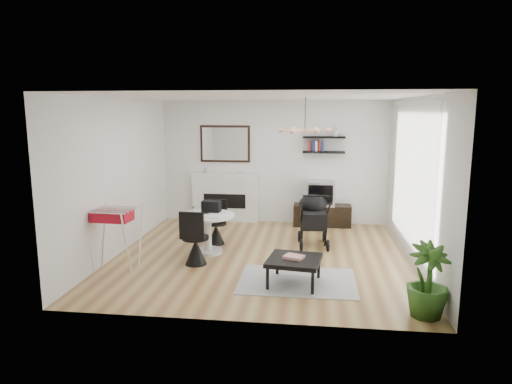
# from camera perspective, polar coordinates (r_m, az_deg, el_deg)

# --- Properties ---
(floor) EXTENTS (5.00, 5.00, 0.00)m
(floor) POSITION_cam_1_polar(r_m,az_deg,el_deg) (7.96, 0.70, -8.01)
(floor) COLOR brown
(floor) RESTS_ON ground
(ceiling) EXTENTS (5.00, 5.00, 0.00)m
(ceiling) POSITION_cam_1_polar(r_m,az_deg,el_deg) (7.57, 0.75, 11.80)
(ceiling) COLOR white
(ceiling) RESTS_ON wall_back
(wall_back) EXTENTS (5.00, 0.00, 5.00)m
(wall_back) POSITION_cam_1_polar(r_m,az_deg,el_deg) (10.12, 2.30, 3.73)
(wall_back) COLOR white
(wall_back) RESTS_ON floor
(wall_left) EXTENTS (0.00, 5.00, 5.00)m
(wall_left) POSITION_cam_1_polar(r_m,az_deg,el_deg) (8.31, -16.69, 1.89)
(wall_left) COLOR white
(wall_left) RESTS_ON floor
(wall_right) EXTENTS (0.00, 5.00, 5.00)m
(wall_right) POSITION_cam_1_polar(r_m,az_deg,el_deg) (7.79, 19.34, 1.22)
(wall_right) COLOR white
(wall_right) RESTS_ON floor
(sheer_curtain) EXTENTS (0.04, 3.60, 2.60)m
(sheer_curtain) POSITION_cam_1_polar(r_m,az_deg,el_deg) (7.96, 18.34, 1.46)
(sheer_curtain) COLOR white
(sheer_curtain) RESTS_ON wall_right
(fireplace) EXTENTS (1.50, 0.17, 2.16)m
(fireplace) POSITION_cam_1_polar(r_m,az_deg,el_deg) (10.29, -3.88, 0.07)
(fireplace) COLOR white
(fireplace) RESTS_ON floor
(shelf_lower) EXTENTS (0.90, 0.25, 0.04)m
(shelf_lower) POSITION_cam_1_polar(r_m,az_deg,el_deg) (9.93, 8.44, 4.95)
(shelf_lower) COLOR black
(shelf_lower) RESTS_ON wall_back
(shelf_upper) EXTENTS (0.90, 0.25, 0.04)m
(shelf_upper) POSITION_cam_1_polar(r_m,az_deg,el_deg) (9.91, 8.49, 6.79)
(shelf_upper) COLOR black
(shelf_upper) RESTS_ON wall_back
(pendant_lamp) EXTENTS (0.90, 0.90, 0.10)m
(pendant_lamp) POSITION_cam_1_polar(r_m,az_deg,el_deg) (7.83, 6.13, 7.67)
(pendant_lamp) COLOR tan
(pendant_lamp) RESTS_ON ceiling
(tv_console) EXTENTS (1.23, 0.43, 0.46)m
(tv_console) POSITION_cam_1_polar(r_m,az_deg,el_deg) (10.05, 8.25, -2.89)
(tv_console) COLOR black
(tv_console) RESTS_ON floor
(crt_tv) EXTENTS (0.61, 0.53, 0.53)m
(crt_tv) POSITION_cam_1_polar(r_m,az_deg,el_deg) (9.95, 8.06, -0.10)
(crt_tv) COLOR #B9B9BB
(crt_tv) RESTS_ON tv_console
(dining_table) EXTENTS (0.95, 0.95, 0.69)m
(dining_table) POSITION_cam_1_polar(r_m,az_deg,el_deg) (8.06, -6.04, -4.44)
(dining_table) COLOR white
(dining_table) RESTS_ON floor
(laptop) EXTENTS (0.33, 0.26, 0.02)m
(laptop) POSITION_cam_1_polar(r_m,az_deg,el_deg) (8.00, -6.94, -2.75)
(laptop) COLOR black
(laptop) RESTS_ON dining_table
(black_bag) EXTENTS (0.34, 0.22, 0.20)m
(black_bag) POSITION_cam_1_polar(r_m,az_deg,el_deg) (8.20, -5.60, -1.79)
(black_bag) COLOR black
(black_bag) RESTS_ON dining_table
(newspaper) EXTENTS (0.44, 0.40, 0.01)m
(newspaper) POSITION_cam_1_polar(r_m,az_deg,el_deg) (7.86, -5.35, -3.00)
(newspaper) COLOR white
(newspaper) RESTS_ON dining_table
(drinking_glass) EXTENTS (0.06, 0.06, 0.10)m
(drinking_glass) POSITION_cam_1_polar(r_m,az_deg,el_deg) (8.19, -7.76, -2.19)
(drinking_glass) COLOR white
(drinking_glass) RESTS_ON dining_table
(chair_far) EXTENTS (0.39, 0.40, 0.82)m
(chair_far) POSITION_cam_1_polar(r_m,az_deg,el_deg) (8.64, -4.99, -4.79)
(chair_far) COLOR black
(chair_far) RESTS_ON floor
(chair_near) EXTENTS (0.44, 0.44, 0.92)m
(chair_near) POSITION_cam_1_polar(r_m,az_deg,el_deg) (7.53, -7.59, -6.88)
(chair_near) COLOR black
(chair_near) RESTS_ON floor
(drying_rack) EXTENTS (0.71, 0.67, 1.01)m
(drying_rack) POSITION_cam_1_polar(r_m,az_deg,el_deg) (7.44, -17.21, -5.54)
(drying_rack) COLOR white
(drying_rack) RESTS_ON floor
(stroller) EXTENTS (0.60, 0.90, 1.06)m
(stroller) POSITION_cam_1_polar(r_m,az_deg,el_deg) (8.54, 7.17, -3.68)
(stroller) COLOR black
(stroller) RESTS_ON floor
(rug) EXTENTS (1.70, 1.23, 0.01)m
(rug) POSITION_cam_1_polar(r_m,az_deg,el_deg) (6.87, 5.21, -11.01)
(rug) COLOR #ACACAC
(rug) RESTS_ON floor
(coffee_table) EXTENTS (0.83, 0.83, 0.38)m
(coffee_table) POSITION_cam_1_polar(r_m,az_deg,el_deg) (6.65, 4.79, -8.60)
(coffee_table) COLOR black
(coffee_table) RESTS_ON rug
(magazines) EXTENTS (0.33, 0.30, 0.04)m
(magazines) POSITION_cam_1_polar(r_m,az_deg,el_deg) (6.63, 4.75, -8.08)
(magazines) COLOR #C93D32
(magazines) RESTS_ON coffee_table
(potted_plant) EXTENTS (0.65, 0.65, 0.92)m
(potted_plant) POSITION_cam_1_polar(r_m,az_deg,el_deg) (5.98, 20.65, -10.31)
(potted_plant) COLOR #2B5819
(potted_plant) RESTS_ON floor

